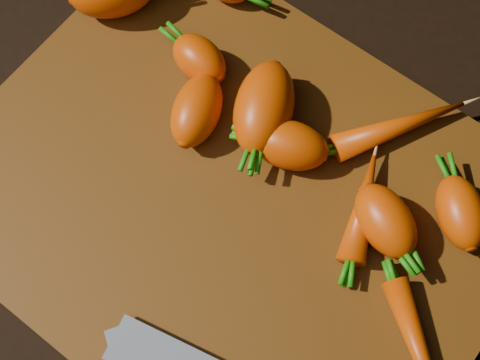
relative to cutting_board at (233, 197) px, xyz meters
The scene contains 11 objects.
ground 0.01m from the cutting_board, ahead, with size 2.00×2.00×0.01m, color black.
cutting_board is the anchor object (origin of this frame).
carrot_1 0.14m from the cutting_board, 141.33° to the left, with size 0.06×0.04×0.04m, color #E74905.
carrot_2 0.09m from the cutting_board, 106.71° to the left, with size 0.09×0.05×0.05m, color #E74905.
carrot_3 0.09m from the cutting_board, 151.47° to the left, with size 0.08×0.04×0.04m, color #E74905.
carrot_4 0.07m from the cutting_board, 75.64° to the left, with size 0.07×0.05×0.05m, color #E74905.
carrot_6 0.20m from the cutting_board, 30.50° to the left, with size 0.07×0.04×0.04m, color #E74905.
carrot_7 0.17m from the cutting_board, 59.41° to the left, with size 0.13×0.03×0.03m, color #E74905.
carrot_8 0.22m from the cutting_board, ahead, with size 0.14×0.02×0.02m, color #E74905.
carrot_9 0.12m from the cutting_board, 29.09° to the left, with size 0.10×0.03×0.03m, color #E74905.
carrot_10 0.14m from the cutting_board, 23.68° to the left, with size 0.07×0.05×0.05m, color #E74905.
Camera 1 is at (0.13, -0.16, 0.59)m, focal length 50.00 mm.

